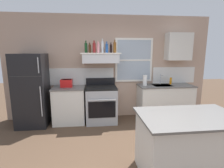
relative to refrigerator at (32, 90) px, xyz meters
name	(u,v)px	position (x,y,z in m)	size (l,w,h in m)	color
ground_plane	(124,168)	(1.90, -1.84, -0.86)	(16.00, 16.00, 0.00)	#4C3828
back_wall	(111,68)	(1.93, 0.39, 0.49)	(5.40, 0.11, 2.70)	tan
refrigerator	(32,90)	(0.00, 0.00, 0.00)	(0.70, 0.72, 1.73)	black
counter_left_of_stove	(69,105)	(0.85, 0.06, -0.41)	(0.79, 0.63, 0.91)	silver
toaster	(67,83)	(0.80, 0.10, 0.14)	(0.30, 0.20, 0.19)	red
stove_range	(101,104)	(1.65, 0.02, -0.40)	(0.76, 0.69, 1.09)	#9EA0A5
range_hood_shelf	(101,58)	(1.65, 0.12, 0.76)	(0.96, 0.52, 0.24)	silver
bottle_dark_green_wine	(86,48)	(1.30, 0.14, 1.00)	(0.07, 0.07, 0.29)	#143819
bottle_brown_stout	(90,49)	(1.39, 0.07, 0.98)	(0.06, 0.06, 0.24)	#381E0F
bottle_red_label_wine	(94,48)	(1.50, 0.07, 1.00)	(0.07, 0.07, 0.29)	maroon
bottle_rose_pink	(98,48)	(1.59, 0.08, 1.00)	(0.07, 0.07, 0.27)	#C67F84
bottle_clear_tall	(102,47)	(1.70, 0.14, 1.02)	(0.06, 0.06, 0.34)	silver
bottle_blue_liqueur	(107,48)	(1.80, 0.07, 0.99)	(0.07, 0.07, 0.27)	#1E478C
bottle_balsamic_dark	(111,48)	(1.91, 0.15, 0.99)	(0.06, 0.06, 0.25)	black
bottle_amber_wine	(115,47)	(2.00, 0.08, 1.01)	(0.07, 0.07, 0.31)	brown
counter_right_with_sink	(165,102)	(3.35, 0.06, -0.41)	(1.43, 0.63, 0.91)	silver
sink_faucet	(161,78)	(3.25, 0.16, 0.22)	(0.03, 0.17, 0.28)	silver
paper_towel_roll	(145,80)	(2.78, 0.06, 0.18)	(0.11, 0.11, 0.27)	white
dish_soap_bottle	(171,81)	(3.53, 0.16, 0.14)	(0.06, 0.06, 0.18)	orange
kitchen_island	(188,146)	(2.77, -2.08, -0.41)	(1.40, 0.90, 0.91)	silver
upper_cabinet_right	(178,47)	(3.70, 0.20, 1.04)	(0.64, 0.32, 0.70)	silver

